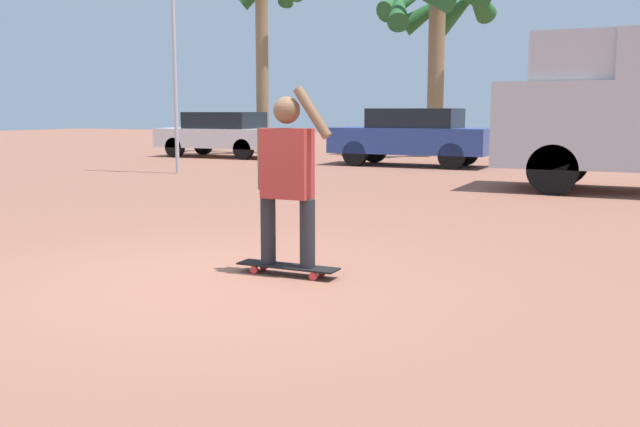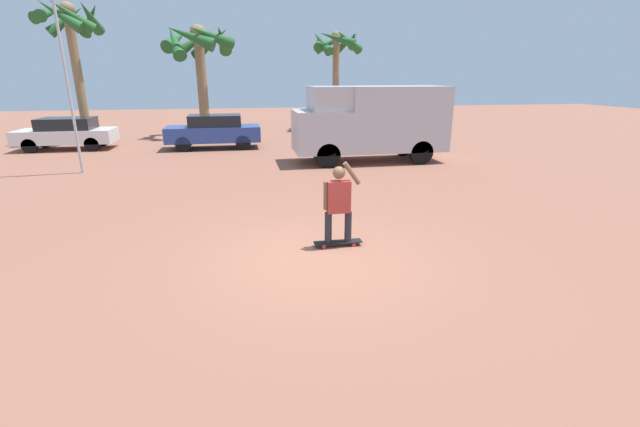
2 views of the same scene
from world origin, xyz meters
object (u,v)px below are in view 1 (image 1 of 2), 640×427
at_px(parked_car_blue, 412,136).
at_px(skateboard, 288,267).
at_px(palm_tree_center_background, 435,9).
at_px(person_skateboarder, 287,170).
at_px(parked_car_white, 223,133).

bearing_deg(parked_car_blue, skateboard, -76.94).
height_order(parked_car_blue, palm_tree_center_background, palm_tree_center_background).
relative_size(skateboard, person_skateboarder, 0.60).
xyz_separation_m(parked_car_blue, parked_car_white, (-6.67, 0.94, -0.06)).
distance_m(person_skateboarder, parked_car_white, 16.92).
bearing_deg(parked_car_white, person_skateboarder, -55.13).
bearing_deg(parked_car_blue, parked_car_white, 171.99).
height_order(skateboard, palm_tree_center_background, palm_tree_center_background).
xyz_separation_m(skateboard, parked_car_blue, (-3.00, 12.94, 0.74)).
bearing_deg(person_skateboarder, parked_car_blue, 103.06).
distance_m(skateboard, parked_car_blue, 13.31).
bearing_deg(parked_car_blue, palm_tree_center_background, 99.55).
height_order(skateboard, person_skateboarder, person_skateboarder).
distance_m(parked_car_blue, parked_car_white, 6.73).
distance_m(parked_car_white, palm_tree_center_background, 8.03).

